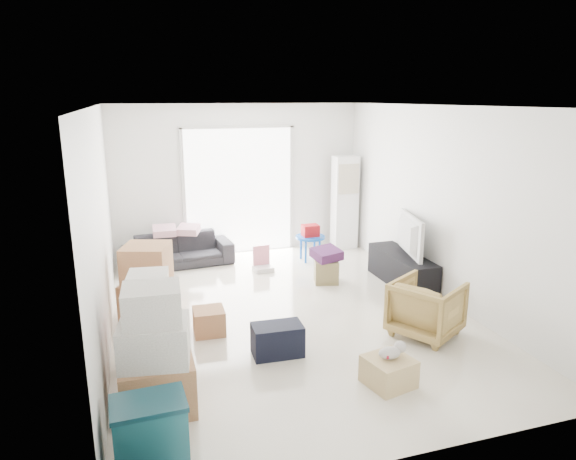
# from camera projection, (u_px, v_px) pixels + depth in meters

# --- Properties ---
(room_shell) EXTENTS (4.98, 6.48, 3.18)m
(room_shell) POSITION_uv_depth(u_px,v_px,m) (288.00, 215.00, 6.53)
(room_shell) COLOR silver
(room_shell) RESTS_ON ground
(sliding_door) EXTENTS (2.10, 0.04, 2.33)m
(sliding_door) POSITION_uv_depth(u_px,v_px,m) (239.00, 186.00, 9.31)
(sliding_door) COLOR white
(sliding_door) RESTS_ON room_shell
(ac_tower) EXTENTS (0.45, 0.30, 1.75)m
(ac_tower) POSITION_uv_depth(u_px,v_px,m) (345.00, 203.00, 9.67)
(ac_tower) COLOR white
(ac_tower) RESTS_ON room_shell
(tv_console) EXTENTS (0.44, 1.45, 0.48)m
(tv_console) POSITION_uv_depth(u_px,v_px,m) (402.00, 269.00, 7.88)
(tv_console) COLOR black
(tv_console) RESTS_ON room_shell
(television) EXTENTS (0.83, 1.16, 0.14)m
(television) POSITION_uv_depth(u_px,v_px,m) (403.00, 250.00, 7.80)
(television) COLOR black
(television) RESTS_ON tv_console
(sofa) EXTENTS (1.85, 0.69, 0.71)m
(sofa) POSITION_uv_depth(u_px,v_px,m) (178.00, 245.00, 8.75)
(sofa) COLOR #25252A
(sofa) RESTS_ON room_shell
(pillow_left) EXTENTS (0.41, 0.33, 0.13)m
(pillow_left) POSITION_uv_depth(u_px,v_px,m) (164.00, 222.00, 8.63)
(pillow_left) COLOR #E8A9B6
(pillow_left) RESTS_ON sofa
(pillow_right) EXTENTS (0.47, 0.44, 0.13)m
(pillow_right) POSITION_uv_depth(u_px,v_px,m) (188.00, 221.00, 8.71)
(pillow_right) COLOR #E8A9B6
(pillow_right) RESTS_ON sofa
(armchair) EXTENTS (0.97, 0.98, 0.75)m
(armchair) POSITION_uv_depth(u_px,v_px,m) (427.00, 305.00, 6.16)
(armchair) COLOR tan
(armchair) RESTS_ON room_shell
(storage_bins) EXTENTS (0.57, 0.41, 0.63)m
(storage_bins) POSITION_uv_depth(u_px,v_px,m) (151.00, 438.00, 3.86)
(storage_bins) COLOR #17525B
(storage_bins) RESTS_ON room_shell
(box_stack_a) EXTENTS (0.67, 0.58, 1.21)m
(box_stack_a) POSITION_uv_depth(u_px,v_px,m) (156.00, 357.00, 4.61)
(box_stack_a) COLOR #AF754F
(box_stack_a) RESTS_ON room_shell
(box_stack_b) EXTENTS (0.62, 0.56, 1.06)m
(box_stack_b) POSITION_uv_depth(u_px,v_px,m) (151.00, 327.00, 5.40)
(box_stack_b) COLOR #AF754F
(box_stack_b) RESTS_ON room_shell
(box_stack_c) EXTENTS (0.82, 0.77, 0.97)m
(box_stack_c) POSITION_uv_depth(u_px,v_px,m) (148.00, 282.00, 6.67)
(box_stack_c) COLOR #AF754F
(box_stack_c) RESTS_ON room_shell
(loose_box) EXTENTS (0.38, 0.38, 0.31)m
(loose_box) POSITION_uv_depth(u_px,v_px,m) (209.00, 321.00, 6.25)
(loose_box) COLOR #AF754F
(loose_box) RESTS_ON room_shell
(duffel_bag) EXTENTS (0.57, 0.36, 0.36)m
(duffel_bag) POSITION_uv_depth(u_px,v_px,m) (277.00, 340.00, 5.72)
(duffel_bag) COLOR black
(duffel_bag) RESTS_ON room_shell
(ottoman) EXTENTS (0.44, 0.44, 0.36)m
(ottoman) POSITION_uv_depth(u_px,v_px,m) (326.00, 271.00, 7.98)
(ottoman) COLOR olive
(ottoman) RESTS_ON room_shell
(blanket) EXTENTS (0.45, 0.45, 0.14)m
(blanket) POSITION_uv_depth(u_px,v_px,m) (326.00, 256.00, 7.92)
(blanket) COLOR #491F4F
(blanket) RESTS_ON ottoman
(kids_table) EXTENTS (0.52, 0.52, 0.65)m
(kids_table) POSITION_uv_depth(u_px,v_px,m) (310.00, 235.00, 8.98)
(kids_table) COLOR blue
(kids_table) RESTS_ON room_shell
(toy_walker) EXTENTS (0.33, 0.29, 0.41)m
(toy_walker) POSITION_uv_depth(u_px,v_px,m) (262.00, 264.00, 8.54)
(toy_walker) COLOR silver
(toy_walker) RESTS_ON room_shell
(wood_crate) EXTENTS (0.51, 0.51, 0.29)m
(wood_crate) POSITION_uv_depth(u_px,v_px,m) (389.00, 371.00, 5.13)
(wood_crate) COLOR tan
(wood_crate) RESTS_ON room_shell
(plush_bunny) EXTENTS (0.31, 0.17, 0.16)m
(plush_bunny) POSITION_uv_depth(u_px,v_px,m) (392.00, 351.00, 5.09)
(plush_bunny) COLOR #B2ADA8
(plush_bunny) RESTS_ON wood_crate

